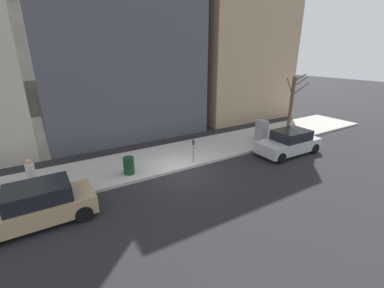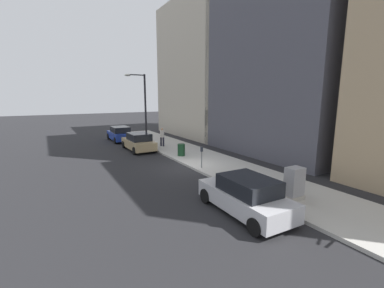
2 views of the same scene
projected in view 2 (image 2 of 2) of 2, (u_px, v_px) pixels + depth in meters
name	position (u px, v px, depth m)	size (l,w,h in m)	color
ground_plane	(188.00, 167.00, 16.93)	(120.00, 120.00, 0.00)	#232326
sidewalk	(213.00, 162.00, 17.90)	(4.00, 36.00, 0.15)	#B2AFA8
parked_car_silver	(246.00, 196.00, 10.16)	(1.98, 4.23, 1.52)	#B7B7BC
parked_car_tan	(139.00, 142.00, 22.10)	(1.95, 4.22, 1.52)	tan
parked_car_blue	(120.00, 134.00, 26.84)	(1.92, 4.20, 1.52)	#1E389E
parking_meter	(202.00, 155.00, 16.11)	(0.14, 0.10, 1.35)	slate
utility_box	(294.00, 184.00, 11.20)	(0.83, 0.61, 1.43)	#A8A399
streetlamp	(143.00, 103.00, 24.28)	(1.97, 0.32, 6.50)	black
trash_bin	(181.00, 150.00, 19.50)	(0.56, 0.56, 0.90)	#14381E
pedestrian_near_meter	(162.00, 136.00, 23.16)	(0.36, 0.36, 1.66)	#1E1E2D
office_block_center	(305.00, 29.00, 21.19)	(11.95, 11.95, 20.13)	#4C4C56
office_tower_right	(223.00, 71.00, 31.49)	(12.19, 12.19, 15.24)	#BCB29E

